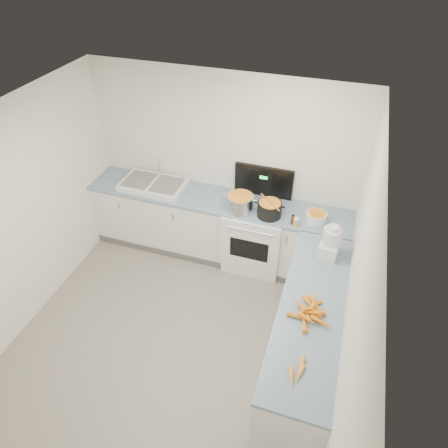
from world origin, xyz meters
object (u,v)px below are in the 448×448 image
(steel_pot, at_px, (240,204))
(extract_bottle, at_px, (293,220))
(sink, at_px, (153,184))
(food_processor, at_px, (330,243))
(mixing_bowl, at_px, (316,217))
(spice_jar, at_px, (296,223))
(black_pot, at_px, (269,210))
(stove, at_px, (255,235))

(steel_pot, bearing_deg, extract_bottle, -4.67)
(sink, xyz_separation_m, food_processor, (2.40, -0.63, 0.14))
(mixing_bowl, bearing_deg, sink, 178.16)
(sink, distance_m, extract_bottle, 1.94)
(mixing_bowl, height_order, food_processor, food_processor)
(steel_pot, relative_size, food_processor, 0.81)
(sink, distance_m, mixing_bowl, 2.19)
(extract_bottle, bearing_deg, spice_jar, -39.98)
(spice_jar, xyz_separation_m, food_processor, (0.42, -0.39, 0.12))
(extract_bottle, bearing_deg, black_pot, 167.42)
(stove, relative_size, black_pot, 4.59)
(stove, relative_size, extract_bottle, 11.80)
(mixing_bowl, relative_size, extract_bottle, 2.15)
(sink, relative_size, steel_pot, 2.62)
(spice_jar, relative_size, food_processor, 0.25)
(stove, xyz_separation_m, sink, (-1.45, 0.02, 0.50))
(stove, distance_m, steel_pot, 0.61)
(food_processor, bearing_deg, black_pot, 147.36)
(stove, xyz_separation_m, steel_pot, (-0.19, -0.14, 0.57))
(steel_pot, height_order, spice_jar, steel_pot)
(black_pot, height_order, spice_jar, black_pot)
(extract_bottle, height_order, food_processor, food_processor)
(stove, bearing_deg, black_pot, -34.38)
(extract_bottle, relative_size, food_processor, 0.29)
(sink, relative_size, food_processor, 2.13)
(black_pot, xyz_separation_m, spice_jar, (0.35, -0.11, -0.04))
(stove, height_order, sink, stove)
(spice_jar, bearing_deg, food_processor, -42.43)
(mixing_bowl, xyz_separation_m, spice_jar, (-0.21, -0.17, -0.01))
(sink, xyz_separation_m, steel_pot, (1.26, -0.15, 0.06))
(mixing_bowl, relative_size, food_processor, 0.61)
(mixing_bowl, distance_m, extract_bottle, 0.29)
(sink, distance_m, food_processor, 2.48)
(black_pot, height_order, extract_bottle, black_pot)
(black_pot, distance_m, spice_jar, 0.36)
(extract_bottle, bearing_deg, mixing_bowl, 27.49)
(black_pot, bearing_deg, sink, 175.12)
(sink, distance_m, black_pot, 1.64)
(steel_pot, relative_size, extract_bottle, 2.85)
(stove, relative_size, mixing_bowl, 5.50)
(sink, bearing_deg, black_pot, -4.88)
(mixing_bowl, distance_m, food_processor, 0.61)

